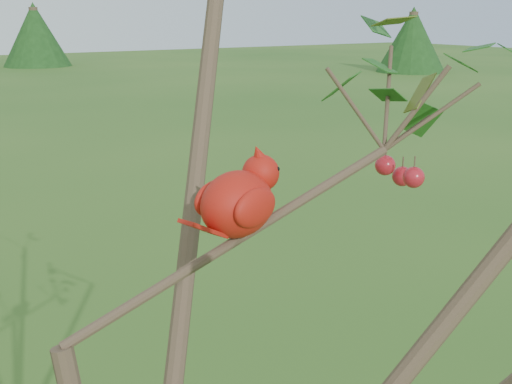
% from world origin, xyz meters
% --- Properties ---
extents(crabapple_tree, '(2.35, 2.05, 2.95)m').
position_xyz_m(crabapple_tree, '(0.03, -0.02, 2.12)').
color(crabapple_tree, '#3A2C1F').
rests_on(crabapple_tree, ground).
extents(cardinal, '(0.23, 0.15, 0.16)m').
position_xyz_m(cardinal, '(0.26, 0.08, 2.14)').
color(cardinal, red).
rests_on(cardinal, ground).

